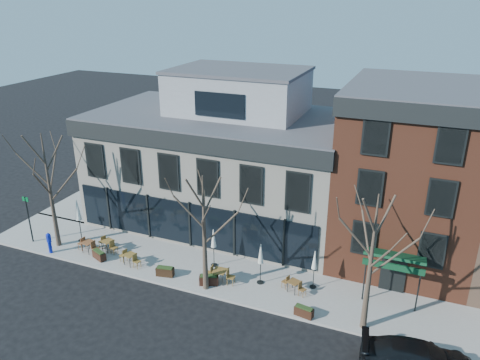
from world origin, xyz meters
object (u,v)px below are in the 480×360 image
at_px(parked_sedan, 420,360).
at_px(umbrella_0, 78,212).
at_px(cafe_set_0, 88,246).
at_px(call_box, 49,242).

xyz_separation_m(parked_sedan, umbrella_0, (-22.22, 3.90, 1.57)).
bearing_deg(parked_sedan, cafe_set_0, 74.37).
height_order(cafe_set_0, umbrella_0, umbrella_0).
height_order(parked_sedan, call_box, call_box).
distance_m(cafe_set_0, umbrella_0, 2.46).
distance_m(parked_sedan, call_box, 23.13).
relative_size(call_box, umbrella_0, 0.48).
xyz_separation_m(call_box, cafe_set_0, (2.28, 1.04, -0.31)).
distance_m(call_box, cafe_set_0, 2.52).
height_order(call_box, cafe_set_0, call_box).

